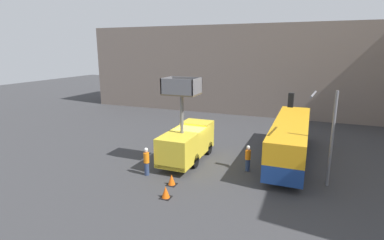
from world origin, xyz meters
name	(u,v)px	position (x,y,z in m)	size (l,w,h in m)	color
ground_plane	(194,158)	(0.00, 0.00, 0.00)	(120.00, 120.00, 0.00)	#38383A
building_backdrop_far	(251,69)	(0.00, 21.68, 5.64)	(44.00, 10.00, 11.28)	gray
utility_truck	(187,141)	(-0.27, -0.79, 1.61)	(2.35, 6.18, 6.39)	yellow
city_bus	(290,137)	(6.88, 2.46, 1.81)	(2.45, 12.14, 3.03)	navy
traffic_light_pole	(317,122)	(8.53, -1.26, 3.98)	(2.81, 2.56, 5.95)	slate
road_worker_near_truck	(146,161)	(-1.82, -4.17, 0.98)	(0.38, 0.38, 1.94)	navy
road_worker_directing	(248,158)	(4.35, -0.92, 0.93)	(0.38, 0.38, 1.85)	navy
traffic_cone_near_truck	(172,180)	(0.38, -4.91, 0.32)	(0.60, 0.60, 0.69)	black
traffic_cone_mid_road	(166,192)	(0.80, -6.56, 0.33)	(0.61, 0.61, 0.70)	black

